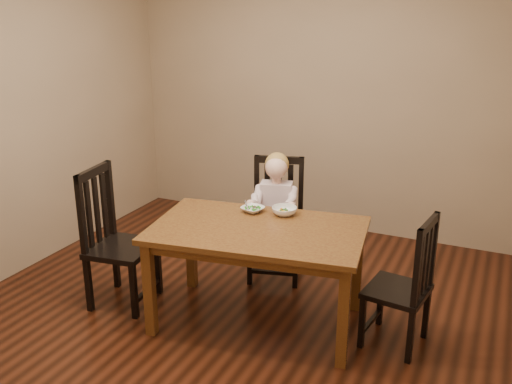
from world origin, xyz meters
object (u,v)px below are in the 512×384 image
at_px(chair_left, 115,240).
at_px(chair_right, 405,286).
at_px(dining_table, 258,239).
at_px(bowl_peas, 253,209).
at_px(chair_child, 276,221).
at_px(bowl_veg, 284,211).
at_px(toddler, 276,206).

height_order(chair_left, chair_right, chair_left).
relative_size(dining_table, bowl_peas, 9.77).
bearing_deg(bowl_peas, chair_child, 91.21).
distance_m(chair_child, bowl_peas, 0.56).
xyz_separation_m(dining_table, chair_child, (-0.17, 0.76, -0.17)).
bearing_deg(chair_left, dining_table, 91.39).
bearing_deg(chair_right, bowl_veg, 86.49).
height_order(chair_child, toddler, chair_child).
bearing_deg(bowl_peas, toddler, 89.62).
bearing_deg(chair_left, chair_right, 90.49).
distance_m(dining_table, bowl_veg, 0.34).
bearing_deg(toddler, chair_child, -90.00).
bearing_deg(chair_child, dining_table, 87.51).
height_order(dining_table, bowl_peas, bowl_peas).
bearing_deg(bowl_peas, dining_table, -58.89).
distance_m(chair_left, bowl_veg, 1.30).
relative_size(dining_table, bowl_veg, 8.59).
relative_size(dining_table, chair_left, 1.48).
height_order(chair_child, chair_right, chair_child).
distance_m(dining_table, toddler, 0.73).
xyz_separation_m(dining_table, chair_right, (1.01, 0.13, -0.20)).
bearing_deg(chair_child, toddler, 90.00).
relative_size(dining_table, toddler, 2.70).
bearing_deg(toddler, bowl_veg, 104.92).
height_order(toddler, bowl_peas, toddler).
xyz_separation_m(chair_left, toddler, (0.94, 0.89, 0.12)).
height_order(chair_left, bowl_peas, chair_left).
xyz_separation_m(toddler, bowl_peas, (-0.00, -0.44, 0.12)).
bearing_deg(bowl_veg, chair_child, 118.69).
bearing_deg(chair_child, chair_right, 136.49).
relative_size(dining_table, chair_right, 1.70).
bearing_deg(dining_table, chair_child, 102.75).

